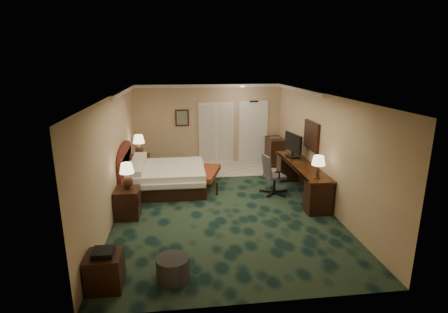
{
  "coord_description": "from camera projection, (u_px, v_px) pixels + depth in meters",
  "views": [
    {
      "loc": [
        -0.95,
        -8.05,
        3.46
      ],
      "look_at": [
        0.13,
        0.6,
        1.06
      ],
      "focal_mm": 28.0,
      "sensor_mm": 36.0,
      "label": 1
    }
  ],
  "objects": [
    {
      "name": "tile_patch",
      "position": [
        238.0,
        168.0,
        11.61
      ],
      "size": [
        3.2,
        1.7,
        0.01
      ],
      "primitive_type": "cube",
      "color": "beige",
      "rests_on": "ground"
    },
    {
      "name": "wall_art",
      "position": [
        182.0,
        118.0,
        11.75
      ],
      "size": [
        0.45,
        0.06,
        0.55
      ],
      "primitive_type": "cube",
      "color": "#52665A",
      "rests_on": "wall_back"
    },
    {
      "name": "wall_right",
      "position": [
        321.0,
        148.0,
        8.68
      ],
      "size": [
        0.0,
        7.5,
        2.7
      ],
      "primitive_type": "cube",
      "color": "tan",
      "rests_on": "ground"
    },
    {
      "name": "headboard",
      "position": [
        126.0,
        169.0,
        9.21
      ],
      "size": [
        0.12,
        2.0,
        1.4
      ],
      "primitive_type": null,
      "color": "#4A180F",
      "rests_on": "ground"
    },
    {
      "name": "wall_left",
      "position": [
        114.0,
        155.0,
        8.08
      ],
      "size": [
        0.0,
        7.5,
        2.7
      ],
      "primitive_type": "cube",
      "color": "tan",
      "rests_on": "ground"
    },
    {
      "name": "crown_molding",
      "position": [
        221.0,
        97.0,
        8.03
      ],
      "size": [
        5.0,
        7.5,
        0.1
      ],
      "primitive_type": null,
      "color": "white",
      "rests_on": "wall_back"
    },
    {
      "name": "wall_mirror",
      "position": [
        312.0,
        136.0,
        9.19
      ],
      "size": [
        0.05,
        0.95,
        0.75
      ],
      "primitive_type": "cube",
      "color": "white",
      "rests_on": "wall_right"
    },
    {
      "name": "side_table",
      "position": [
        105.0,
        271.0,
        5.45
      ],
      "size": [
        0.53,
        0.53,
        0.58
      ],
      "primitive_type": "cube",
      "color": "black",
      "rests_on": "ground"
    },
    {
      "name": "desk_lamp",
      "position": [
        318.0,
        167.0,
        8.02
      ],
      "size": [
        0.36,
        0.36,
        0.54
      ],
      "primitive_type": null,
      "rotation": [
        0.0,
        0.0,
        -0.17
      ],
      "color": "black",
      "rests_on": "desk"
    },
    {
      "name": "ceiling",
      "position": [
        221.0,
        95.0,
        8.02
      ],
      "size": [
        5.0,
        7.5,
        0.0
      ],
      "primitive_type": "cube",
      "color": "white",
      "rests_on": "wall_back"
    },
    {
      "name": "tv",
      "position": [
        293.0,
        145.0,
        9.76
      ],
      "size": [
        0.23,
        0.87,
        0.68
      ],
      "primitive_type": "cube",
      "rotation": [
        0.0,
        0.0,
        0.18
      ],
      "color": "black",
      "rests_on": "desk"
    },
    {
      "name": "lamp_near",
      "position": [
        127.0,
        176.0,
        7.79
      ],
      "size": [
        0.4,
        0.4,
        0.61
      ],
      "primitive_type": null,
      "rotation": [
        0.0,
        0.0,
        -0.29
      ],
      "color": "black",
      "rests_on": "nightstand_near"
    },
    {
      "name": "lamp_far",
      "position": [
        139.0,
        146.0,
        10.52
      ],
      "size": [
        0.36,
        0.36,
        0.66
      ],
      "primitive_type": null,
      "rotation": [
        0.0,
        0.0,
        0.03
      ],
      "color": "black",
      "rests_on": "nightstand_far"
    },
    {
      "name": "entry_door",
      "position": [
        253.0,
        132.0,
        12.2
      ],
      "size": [
        1.02,
        0.06,
        2.18
      ],
      "primitive_type": "cube",
      "color": "white",
      "rests_on": "ground"
    },
    {
      "name": "desk",
      "position": [
        301.0,
        179.0,
        9.26
      ],
      "size": [
        0.62,
        2.88,
        0.83
      ],
      "primitive_type": "cube",
      "color": "black",
      "rests_on": "ground"
    },
    {
      "name": "bed",
      "position": [
        167.0,
        178.0,
        9.66
      ],
      "size": [
        2.05,
        1.9,
        0.65
      ],
      "primitive_type": "cube",
      "color": "silver",
      "rests_on": "ground"
    },
    {
      "name": "ottoman",
      "position": [
        173.0,
        269.0,
        5.67
      ],
      "size": [
        0.64,
        0.64,
        0.39
      ],
      "primitive_type": "cylinder",
      "rotation": [
        0.0,
        0.0,
        -0.2
      ],
      "color": "#2D2D2D",
      "rests_on": "ground"
    },
    {
      "name": "nightstand_far",
      "position": [
        141.0,
        166.0,
        10.74
      ],
      "size": [
        0.52,
        0.6,
        0.65
      ],
      "primitive_type": "cube",
      "color": "black",
      "rests_on": "ground"
    },
    {
      "name": "bed_bench",
      "position": [
        208.0,
        179.0,
        9.82
      ],
      "size": [
        0.89,
        1.51,
        0.48
      ],
      "primitive_type": "cube",
      "rotation": [
        0.0,
        0.0,
        -0.29
      ],
      "color": "maroon",
      "rests_on": "ground"
    },
    {
      "name": "closet_doors",
      "position": [
        216.0,
        133.0,
        12.03
      ],
      "size": [
        1.2,
        0.06,
        2.1
      ],
      "primitive_type": "cube",
      "color": "silver",
      "rests_on": "ground"
    },
    {
      "name": "nightstand_near",
      "position": [
        128.0,
        203.0,
        7.93
      ],
      "size": [
        0.53,
        0.61,
        0.66
      ],
      "primitive_type": "cube",
      "color": "black",
      "rests_on": "ground"
    },
    {
      "name": "wall_back",
      "position": [
        209.0,
        124.0,
        11.96
      ],
      "size": [
        5.0,
        0.0,
        2.7
      ],
      "primitive_type": "cube",
      "color": "tan",
      "rests_on": "ground"
    },
    {
      "name": "desk_chair",
      "position": [
        275.0,
        174.0,
        9.27
      ],
      "size": [
        0.74,
        0.71,
        1.09
      ],
      "primitive_type": null,
      "rotation": [
        0.0,
        0.0,
        0.21
      ],
      "color": "#43424A",
      "rests_on": "ground"
    },
    {
      "name": "wall_front",
      "position": [
        254.0,
        220.0,
        4.79
      ],
      "size": [
        5.0,
        0.0,
        2.7
      ],
      "primitive_type": "cube",
      "color": "tan",
      "rests_on": "ground"
    },
    {
      "name": "floor",
      "position": [
        222.0,
        204.0,
        8.73
      ],
      "size": [
        5.0,
        7.5,
        0.0
      ],
      "primitive_type": "cube",
      "color": "black",
      "rests_on": "ground"
    },
    {
      "name": "minibar",
      "position": [
        275.0,
        151.0,
        11.94
      ],
      "size": [
        0.49,
        0.88,
        0.93
      ],
      "primitive_type": "cube",
      "color": "black",
      "rests_on": "ground"
    }
  ]
}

